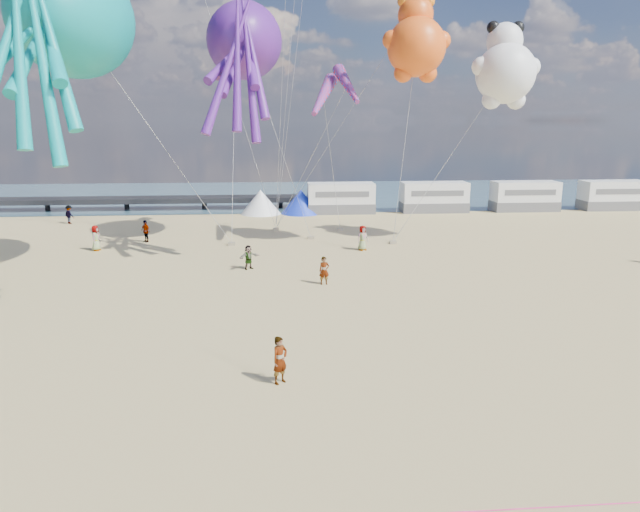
# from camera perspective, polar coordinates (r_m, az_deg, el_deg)

# --- Properties ---
(ground) EXTENTS (120.00, 120.00, 0.00)m
(ground) POSITION_cam_1_polar(r_m,az_deg,el_deg) (18.73, -2.22, -15.47)
(ground) COLOR tan
(ground) RESTS_ON ground
(water) EXTENTS (120.00, 120.00, 0.00)m
(water) POSITION_cam_1_polar(r_m,az_deg,el_deg) (71.97, -4.08, 6.15)
(water) COLOR #375869
(water) RESTS_ON ground
(pier) EXTENTS (60.00, 3.00, 0.50)m
(pier) POSITION_cam_1_polar(r_m,az_deg,el_deg) (66.80, -28.86, 4.82)
(pier) COLOR black
(pier) RESTS_ON ground
(motorhome_0) EXTENTS (6.60, 2.50, 3.00)m
(motorhome_0) POSITION_cam_1_polar(r_m,az_deg,el_deg) (57.28, 2.10, 5.81)
(motorhome_0) COLOR silver
(motorhome_0) RESTS_ON ground
(motorhome_1) EXTENTS (6.60, 2.50, 3.00)m
(motorhome_1) POSITION_cam_1_polar(r_m,az_deg,el_deg) (59.14, 11.33, 5.80)
(motorhome_1) COLOR silver
(motorhome_1) RESTS_ON ground
(motorhome_2) EXTENTS (6.60, 2.50, 3.00)m
(motorhome_2) POSITION_cam_1_polar(r_m,az_deg,el_deg) (62.40, 19.79, 5.66)
(motorhome_2) COLOR silver
(motorhome_2) RESTS_ON ground
(motorhome_3) EXTENTS (6.60, 2.50, 3.00)m
(motorhome_3) POSITION_cam_1_polar(r_m,az_deg,el_deg) (66.86, 27.27, 5.43)
(motorhome_3) COLOR silver
(motorhome_3) RESTS_ON ground
(tent_white) EXTENTS (4.00, 4.00, 2.40)m
(tent_white) POSITION_cam_1_polar(r_m,az_deg,el_deg) (56.96, -5.96, 5.40)
(tent_white) COLOR white
(tent_white) RESTS_ON ground
(tent_blue) EXTENTS (4.00, 4.00, 2.40)m
(tent_blue) POSITION_cam_1_polar(r_m,az_deg,el_deg) (57.00, -1.92, 5.47)
(tent_blue) COLOR #1933CC
(tent_blue) RESTS_ON ground
(standing_person) EXTENTS (0.75, 0.73, 1.73)m
(standing_person) POSITION_cam_1_polar(r_m,az_deg,el_deg) (20.34, -4.03, -10.34)
(standing_person) COLOR tan
(standing_person) RESTS_ON ground
(beachgoer_0) EXTENTS (0.77, 0.67, 1.79)m
(beachgoer_0) POSITION_cam_1_polar(r_m,az_deg,el_deg) (40.75, 4.28, 1.82)
(beachgoer_0) COLOR #7F6659
(beachgoer_0) RESTS_ON ground
(beachgoer_2) EXTENTS (1.03, 0.99, 1.67)m
(beachgoer_2) POSITION_cam_1_polar(r_m,az_deg,el_deg) (55.98, -23.78, 3.82)
(beachgoer_2) COLOR #7F6659
(beachgoer_2) RESTS_ON ground
(beachgoer_3) EXTENTS (1.23, 1.19, 1.68)m
(beachgoer_3) POSITION_cam_1_polar(r_m,az_deg,el_deg) (45.44, -17.05, 2.40)
(beachgoer_3) COLOR #7F6659
(beachgoer_3) RESTS_ON ground
(beachgoer_4) EXTENTS (0.95, 0.80, 1.52)m
(beachgoer_4) POSITION_cam_1_polar(r_m,az_deg,el_deg) (35.71, -7.16, -0.12)
(beachgoer_4) COLOR #7F6659
(beachgoer_4) RESTS_ON ground
(beachgoer_5) EXTENTS (1.53, 0.63, 1.60)m
(beachgoer_5) POSITION_cam_1_polar(r_m,az_deg,el_deg) (32.12, 0.42, -1.47)
(beachgoer_5) COLOR #7F6659
(beachgoer_5) RESTS_ON ground
(beachgoer_6) EXTENTS (0.52, 0.71, 1.82)m
(beachgoer_6) POSITION_cam_1_polar(r_m,az_deg,el_deg) (43.54, -21.52, 1.68)
(beachgoer_6) COLOR #7F6659
(beachgoer_6) RESTS_ON ground
(sandbag_a) EXTENTS (0.50, 0.35, 0.22)m
(sandbag_a) POSITION_cam_1_polar(r_m,az_deg,el_deg) (42.88, -8.82, 1.21)
(sandbag_a) COLOR gray
(sandbag_a) RESTS_ON ground
(sandbag_b) EXTENTS (0.50, 0.35, 0.22)m
(sandbag_b) POSITION_cam_1_polar(r_m,az_deg,el_deg) (44.65, -0.92, 1.85)
(sandbag_b) COLOR gray
(sandbag_b) RESTS_ON ground
(sandbag_c) EXTENTS (0.50, 0.35, 0.22)m
(sandbag_c) POSITION_cam_1_polar(r_m,az_deg,el_deg) (43.27, 7.31, 1.37)
(sandbag_c) COLOR gray
(sandbag_c) RESTS_ON ground
(sandbag_d) EXTENTS (0.50, 0.35, 0.22)m
(sandbag_d) POSITION_cam_1_polar(r_m,az_deg,el_deg) (48.03, 2.02, 2.66)
(sandbag_d) COLOR gray
(sandbag_d) RESTS_ON ground
(sandbag_e) EXTENTS (0.50, 0.35, 0.22)m
(sandbag_e) POSITION_cam_1_polar(r_m,az_deg,el_deg) (48.32, -4.45, 2.70)
(sandbag_e) COLOR gray
(sandbag_e) RESTS_ON ground
(kite_octopus_teal) EXTENTS (6.48, 11.88, 12.89)m
(kite_octopus_teal) POSITION_cam_1_polar(r_m,az_deg,el_deg) (35.65, -23.47, 20.96)
(kite_octopus_teal) COLOR #098F91
(kite_octopus_purple) EXTENTS (5.61, 10.77, 11.80)m
(kite_octopus_purple) POSITION_cam_1_polar(r_m,az_deg,el_deg) (42.65, -7.57, 20.53)
(kite_octopus_purple) COLOR #541C82
(kite_panda) EXTENTS (5.88, 5.66, 7.06)m
(kite_panda) POSITION_cam_1_polar(r_m,az_deg,el_deg) (43.58, 18.07, 16.96)
(kite_panda) COLOR white
(kite_teddy_orange) EXTENTS (5.02, 4.76, 6.61)m
(kite_teddy_orange) POSITION_cam_1_polar(r_m,az_deg,el_deg) (40.40, 9.61, 19.92)
(kite_teddy_orange) COLOR #FF5C16
(windsock_left) EXTENTS (3.35, 5.99, 6.03)m
(windsock_left) POSITION_cam_1_polar(r_m,az_deg,el_deg) (45.49, -8.50, 18.25)
(windsock_left) COLOR red
(windsock_mid) EXTENTS (2.78, 6.02, 6.00)m
(windsock_mid) POSITION_cam_1_polar(r_m,az_deg,el_deg) (41.73, 0.32, 15.73)
(windsock_mid) COLOR red
(windsock_right) EXTENTS (1.77, 5.23, 5.15)m
(windsock_right) POSITION_cam_1_polar(r_m,az_deg,el_deg) (41.58, 2.76, 16.71)
(windsock_right) COLOR red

